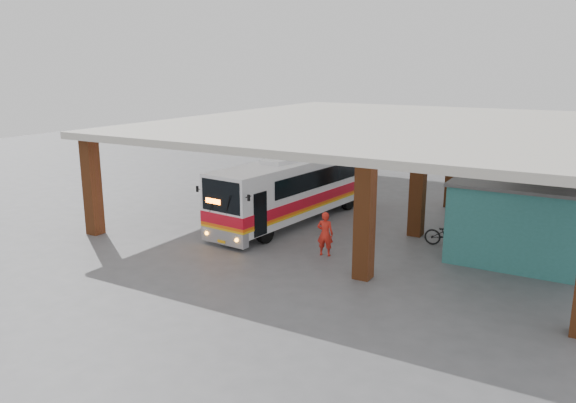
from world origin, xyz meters
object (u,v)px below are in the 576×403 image
at_px(pedestrian, 325,234).
at_px(motorcycle, 449,235).
at_px(red_chair, 475,222).
at_px(coach_bus, 298,188).

bearing_deg(pedestrian, motorcycle, -150.21).
distance_m(motorcycle, red_chair, 3.16).
height_order(motorcycle, pedestrian, pedestrian).
bearing_deg(motorcycle, pedestrian, 128.05).
relative_size(motorcycle, red_chair, 2.43).
bearing_deg(motorcycle, coach_bus, 82.44).
bearing_deg(red_chair, coach_bus, -154.52).
distance_m(pedestrian, red_chair, 8.01).
xyz_separation_m(coach_bus, red_chair, (7.87, 2.66, -1.22)).
xyz_separation_m(coach_bus, pedestrian, (3.51, -4.04, -0.71)).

